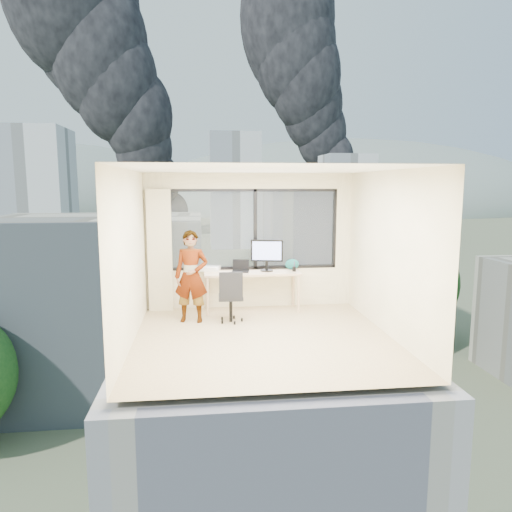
{
  "coord_description": "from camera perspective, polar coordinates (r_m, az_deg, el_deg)",
  "views": [
    {
      "loc": [
        -0.93,
        -7.03,
        2.36
      ],
      "look_at": [
        0.0,
        1.0,
        1.15
      ],
      "focal_mm": 33.01,
      "sensor_mm": 36.0,
      "label": 1
    }
  ],
  "objects": [
    {
      "name": "window_wall",
      "position": [
        9.12,
        -0.41,
        3.26
      ],
      "size": [
        3.3,
        0.16,
        1.55
      ],
      "primitive_type": null,
      "color": "black",
      "rests_on": "ground"
    },
    {
      "name": "far_tower_b",
      "position": [
        127.35,
        -2.61,
        7.9
      ],
      "size": [
        13.0,
        13.0,
        30.0
      ],
      "primitive_type": "cube",
      "color": "silver",
      "rests_on": "exterior_ground"
    },
    {
      "name": "hill_a",
      "position": [
        348.41,
        -26.69,
        4.93
      ],
      "size": [
        288.0,
        216.0,
        90.0
      ],
      "primitive_type": "ellipsoid",
      "color": "slate",
      "rests_on": "exterior_ground"
    },
    {
      "name": "desk",
      "position": [
        8.96,
        -0.49,
        -4.28
      ],
      "size": [
        1.8,
        0.6,
        0.75
      ],
      "primitive_type": "cube",
      "color": "tan",
      "rests_on": "floor"
    },
    {
      "name": "exterior_ground",
      "position": [
        128.08,
        -6.14,
        1.14
      ],
      "size": [
        400.0,
        400.0,
        0.04
      ],
      "primitive_type": "cube",
      "color": "#515B3D",
      "rests_on": "ground"
    },
    {
      "name": "tree_b",
      "position": [
        28.13,
        4.29,
        -16.44
      ],
      "size": [
        7.6,
        7.6,
        9.0
      ],
      "primitive_type": null,
      "color": "#1B4E1A",
      "rests_on": "exterior_ground"
    },
    {
      "name": "wall_right",
      "position": [
        7.69,
        15.87,
        0.26
      ],
      "size": [
        0.01,
        4.0,
        2.6
      ],
      "primitive_type": "cube",
      "color": "beige",
      "rests_on": "ground"
    },
    {
      "name": "pen_cup",
      "position": [
        8.95,
        4.64,
        -1.58
      ],
      "size": [
        0.08,
        0.08,
        0.09
      ],
      "primitive_type": "cylinder",
      "rotation": [
        0.0,
        0.0,
        0.21
      ],
      "color": "black",
      "rests_on": "desk"
    },
    {
      "name": "monitor",
      "position": [
        8.92,
        1.32,
        0.1
      ],
      "size": [
        0.62,
        0.24,
        0.61
      ],
      "primitive_type": null,
      "rotation": [
        0.0,
        0.0,
        -0.19
      ],
      "color": "black",
      "rests_on": "desk"
    },
    {
      "name": "cellphone",
      "position": [
        8.72,
        -3.6,
        -2.1
      ],
      "size": [
        0.11,
        0.05,
        0.01
      ],
      "primitive_type": "cube",
      "rotation": [
        0.0,
        0.0,
        0.02
      ],
      "color": "black",
      "rests_on": "desk"
    },
    {
      "name": "chair",
      "position": [
        8.22,
        -3.08,
        -4.81
      ],
      "size": [
        0.49,
        0.49,
        0.94
      ],
      "primitive_type": null,
      "rotation": [
        0.0,
        0.0,
        -0.03
      ],
      "color": "black",
      "rests_on": "floor"
    },
    {
      "name": "ceiling",
      "position": [
        7.09,
        0.94,
        10.45
      ],
      "size": [
        4.0,
        4.0,
        0.01
      ],
      "primitive_type": "cube",
      "color": "white",
      "rests_on": "ground"
    },
    {
      "name": "hill_b",
      "position": [
        342.64,
        10.59,
        5.64
      ],
      "size": [
        300.0,
        220.0,
        96.0
      ],
      "primitive_type": "ellipsoid",
      "color": "slate",
      "rests_on": "exterior_ground"
    },
    {
      "name": "game_console",
      "position": [
        9.06,
        -5.6,
        -1.48
      ],
      "size": [
        0.43,
        0.4,
        0.08
      ],
      "primitive_type": "cube",
      "rotation": [
        0.0,
        0.0,
        -0.37
      ],
      "color": "white",
      "rests_on": "desk"
    },
    {
      "name": "near_bldg_a",
      "position": [
        39.04,
        -18.43,
        -5.8
      ],
      "size": [
        16.0,
        12.0,
        14.0
      ],
      "primitive_type": "cube",
      "color": "beige",
      "rests_on": "exterior_ground"
    },
    {
      "name": "far_tower_c",
      "position": [
        154.07,
        10.83,
        7.12
      ],
      "size": [
        15.0,
        15.0,
        26.0
      ],
      "primitive_type": "cube",
      "color": "silver",
      "rests_on": "exterior_ground"
    },
    {
      "name": "handbag",
      "position": [
        9.14,
        4.39,
        -1.0
      ],
      "size": [
        0.29,
        0.18,
        0.2
      ],
      "primitive_type": "ellipsoid",
      "rotation": [
        0.0,
        0.0,
        0.18
      ],
      "color": "#0D4E45",
      "rests_on": "desk"
    },
    {
      "name": "floor",
      "position": [
        7.47,
        0.9,
        -9.9
      ],
      "size": [
        4.0,
        4.0,
        0.01
      ],
      "primitive_type": "cube",
      "color": "tan",
      "rests_on": "ground"
    },
    {
      "name": "wall_front",
      "position": [
        5.22,
        3.8,
        -3.22
      ],
      "size": [
        4.0,
        0.01,
        2.6
      ],
      "primitive_type": "cube",
      "color": "beige",
      "rests_on": "ground"
    },
    {
      "name": "laptop",
      "position": [
        8.87,
        -1.91,
        -1.28
      ],
      "size": [
        0.37,
        0.38,
        0.2
      ],
      "primitive_type": null,
      "rotation": [
        0.0,
        0.0,
        -0.17
      ],
      "color": "black",
      "rests_on": "desk"
    },
    {
      "name": "far_tower_a",
      "position": [
        107.59,
        -25.24,
        6.46
      ],
      "size": [
        14.0,
        14.0,
        28.0
      ],
      "primitive_type": "cube",
      "color": "silver",
      "rests_on": "exterior_ground"
    },
    {
      "name": "near_bldg_b",
      "position": [
        47.59,
        9.27,
        -1.71
      ],
      "size": [
        14.0,
        13.0,
        16.0
      ],
      "primitive_type": "cube",
      "color": "silver",
      "rests_on": "exterior_ground"
    },
    {
      "name": "curtain",
      "position": [
        9.02,
        -11.57,
        0.64
      ],
      "size": [
        0.45,
        0.14,
        2.3
      ],
      "primitive_type": "cube",
      "color": "beige",
      "rests_on": "floor"
    },
    {
      "name": "smoke_plume_b",
      "position": [
        187.28,
        11.27,
        15.92
      ],
      "size": [
        30.0,
        18.0,
        70.0
      ],
      "primitive_type": null,
      "color": "black",
      "rests_on": "exterior_ground"
    },
    {
      "name": "person",
      "position": [
        8.24,
        -7.84,
        -2.47
      ],
      "size": [
        0.64,
        0.48,
        1.6
      ],
      "primitive_type": "imported",
      "rotation": [
        0.0,
        0.0,
        -0.17
      ],
      "color": "#2D2D33",
      "rests_on": "floor"
    },
    {
      "name": "tree_c",
      "position": [
        53.54,
        18.98,
        -4.2
      ],
      "size": [
        8.4,
        8.4,
        10.0
      ],
      "primitive_type": null,
      "color": "#1B4E1A",
      "rests_on": "exterior_ground"
    },
    {
      "name": "smoke_plume_a",
      "position": [
        161.5,
        -10.38,
        21.5
      ],
      "size": [
        40.0,
        24.0,
        90.0
      ],
      "primitive_type": null,
      "color": "black",
      "rests_on": "exterior_ground"
    },
    {
      "name": "wall_left",
      "position": [
        7.19,
        -15.1,
        -0.26
      ],
      "size": [
        0.01,
        4.0,
        2.6
      ],
      "primitive_type": "cube",
      "color": "beige",
      "rests_on": "ground"
    },
    {
      "name": "far_tower_d",
      "position": [
        167.86,
        -27.35,
        5.75
      ],
      "size": [
        16.0,
        14.0,
        22.0
      ],
      "primitive_type": "cube",
      "color": "silver",
      "rests_on": "exterior_ground"
    }
  ]
}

